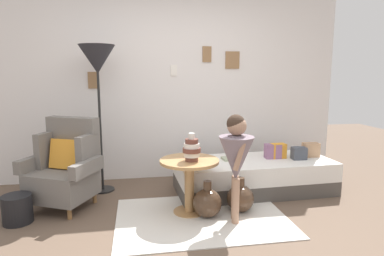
{
  "coord_description": "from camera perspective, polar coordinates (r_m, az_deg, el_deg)",
  "views": [
    {
      "loc": [
        -0.46,
        -2.61,
        1.44
      ],
      "look_at": [
        0.15,
        0.95,
        0.85
      ],
      "focal_mm": 30.8,
      "sensor_mm": 36.0,
      "label": 1
    }
  ],
  "objects": [
    {
      "name": "ground_plane",
      "position": [
        3.02,
        0.24,
        -19.22
      ],
      "size": [
        12.0,
        12.0,
        0.0
      ],
      "primitive_type": "plane",
      "color": "brown"
    },
    {
      "name": "gallery_wall",
      "position": [
        4.59,
        -3.97,
        7.52
      ],
      "size": [
        4.8,
        0.12,
        2.6
      ],
      "color": "silver",
      "rests_on": "ground"
    },
    {
      "name": "rug",
      "position": [
        3.47,
        1.65,
        -15.2
      ],
      "size": [
        1.71,
        1.22,
        0.01
      ],
      "primitive_type": "cube",
      "color": "silver",
      "rests_on": "ground"
    },
    {
      "name": "armchair",
      "position": [
        3.87,
        -21.02,
        -6.35
      ],
      "size": [
        0.9,
        0.81,
        0.97
      ],
      "color": "olive",
      "rests_on": "ground"
    },
    {
      "name": "daybed",
      "position": [
        4.2,
        10.63,
        -8.08
      ],
      "size": [
        1.93,
        0.87,
        0.4
      ],
      "color": "#4C4742",
      "rests_on": "ground"
    },
    {
      "name": "pillow_head",
      "position": [
        4.47,
        19.87,
        -3.56
      ],
      "size": [
        0.21,
        0.13,
        0.18
      ],
      "primitive_type": "cube",
      "rotation": [
        0.0,
        0.0,
        -0.06
      ],
      "color": "tan",
      "rests_on": "daybed"
    },
    {
      "name": "pillow_mid",
      "position": [
        4.29,
        18.02,
        -4.18
      ],
      "size": [
        0.18,
        0.13,
        0.15
      ],
      "primitive_type": "cube",
      "rotation": [
        0.0,
        0.0,
        -0.04
      ],
      "color": "#474C56",
      "rests_on": "daybed"
    },
    {
      "name": "pillow_back",
      "position": [
        4.28,
        14.69,
        -3.84
      ],
      "size": [
        0.19,
        0.13,
        0.18
      ],
      "primitive_type": "cube",
      "rotation": [
        0.0,
        0.0,
        0.06
      ],
      "color": "orange",
      "rests_on": "daybed"
    },
    {
      "name": "pillow_extra",
      "position": [
        4.25,
        13.82,
        -3.92
      ],
      "size": [
        0.2,
        0.13,
        0.18
      ],
      "primitive_type": "cube",
      "rotation": [
        0.0,
        0.0,
        -0.06
      ],
      "color": "gray",
      "rests_on": "daybed"
    },
    {
      "name": "side_table",
      "position": [
        3.44,
        -0.46,
        -8.05
      ],
      "size": [
        0.61,
        0.61,
        0.57
      ],
      "color": "tan",
      "rests_on": "ground"
    },
    {
      "name": "vase_striped",
      "position": [
        3.32,
        -0.06,
        -3.72
      ],
      "size": [
        0.18,
        0.18,
        0.29
      ],
      "color": "brown",
      "rests_on": "side_table"
    },
    {
      "name": "floor_lamp",
      "position": [
        4.11,
        -16.07,
        10.56
      ],
      "size": [
        0.43,
        0.43,
        1.78
      ],
      "color": "black",
      "rests_on": "ground"
    },
    {
      "name": "person_child",
      "position": [
        3.19,
        7.65,
        -4.63
      ],
      "size": [
        0.34,
        0.34,
        1.07
      ],
      "color": "#A37A60",
      "rests_on": "ground"
    },
    {
      "name": "book_on_daybed",
      "position": [
        4.11,
        6.79,
        -5.25
      ],
      "size": [
        0.23,
        0.18,
        0.03
      ],
      "primitive_type": "cube",
      "rotation": [
        0.0,
        0.0,
        0.08
      ],
      "color": "#A5AE8F",
      "rests_on": "daybed"
    },
    {
      "name": "demijohn_near",
      "position": [
        3.44,
        2.66,
        -12.78
      ],
      "size": [
        0.29,
        0.29,
        0.38
      ],
      "color": "#473323",
      "rests_on": "ground"
    },
    {
      "name": "demijohn_far",
      "position": [
        3.59,
        8.36,
        -11.91
      ],
      "size": [
        0.29,
        0.29,
        0.37
      ],
      "color": "#473323",
      "rests_on": "ground"
    },
    {
      "name": "magazine_basket",
      "position": [
        3.73,
        -27.99,
        -12.28
      ],
      "size": [
        0.28,
        0.28,
        0.28
      ],
      "primitive_type": "cylinder",
      "color": "black",
      "rests_on": "ground"
    }
  ]
}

